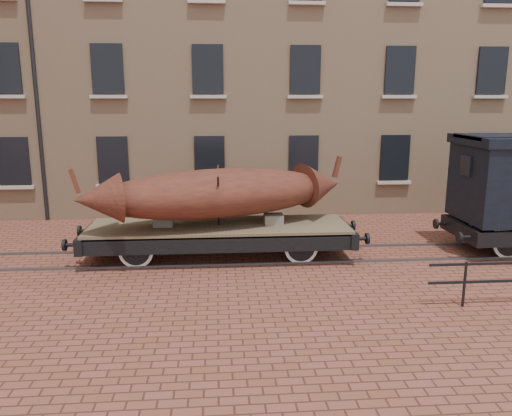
{
  "coord_description": "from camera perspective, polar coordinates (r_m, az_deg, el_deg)",
  "views": [
    {
      "loc": [
        -2.21,
        -13.46,
        4.36
      ],
      "look_at": [
        -1.13,
        0.5,
        1.3
      ],
      "focal_mm": 35.0,
      "sensor_mm": 36.0,
      "label": 1
    }
  ],
  "objects": [
    {
      "name": "rail_track",
      "position": [
        14.31,
        4.69,
        -5.33
      ],
      "size": [
        30.0,
        1.52,
        0.06
      ],
      "color": "#59595E",
      "rests_on": "ground"
    },
    {
      "name": "ground",
      "position": [
        14.32,
        4.69,
        -5.44
      ],
      "size": [
        90.0,
        90.0,
        0.0
      ],
      "primitive_type": "plane",
      "color": "brown"
    },
    {
      "name": "flatcar_wagon",
      "position": [
        13.93,
        -4.23,
        -2.68
      ],
      "size": [
        8.08,
        2.19,
        1.22
      ],
      "color": "#706249",
      "rests_on": "ground"
    },
    {
      "name": "warehouse_cream",
      "position": [
        24.16,
        8.49,
        18.47
      ],
      "size": [
        40.0,
        10.19,
        14.0
      ],
      "color": "tan",
      "rests_on": "ground"
    },
    {
      "name": "iron_boat",
      "position": [
        13.69,
        -4.33,
        1.73
      ],
      "size": [
        7.52,
        3.83,
        1.78
      ],
      "color": "maroon",
      "rests_on": "flatcar_wagon"
    }
  ]
}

